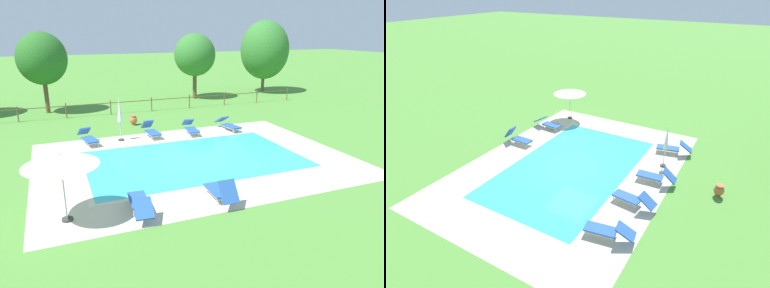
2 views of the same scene
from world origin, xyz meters
The scene contains 17 objects.
ground_plane centered at (0.00, 0.00, 0.00)m, with size 160.00×160.00×0.00m, color #518E38.
pool_deck_paving centered at (0.00, 0.00, 0.00)m, with size 14.47×10.44×0.01m, color beige.
swimming_pool_water centered at (0.00, 0.00, 0.01)m, with size 10.02×5.99×0.01m, color #38C6D1.
pool_coping_rim centered at (0.00, 0.00, 0.01)m, with size 10.50×6.47×0.01m.
sun_lounger_north_near_steps centered at (1.43, 4.13, 0.37)m, with size 0.82×2.08×0.80m.
sun_lounger_north_mid centered at (-3.67, -4.14, 0.36)m, with size 0.76×2.10×0.73m.
sun_lounger_north_far centered at (3.88, 4.05, 0.36)m, with size 0.93×2.12×0.76m.
sun_lounger_north_end centered at (-0.79, -4.39, 0.40)m, with size 0.64×1.86×1.00m.
sun_lounger_south_near_corner centered at (-4.41, 4.34, 0.37)m, with size 0.98×2.09×0.82m.
sun_lounger_south_mid centered at (-0.89, 4.42, 0.38)m, with size 0.72×2.00×0.88m.
patio_umbrella_open_foreground centered at (-5.98, -3.81, 2.07)m, with size 2.34×2.34×2.30m.
patio_umbrella_closed_row_west centered at (-2.66, 4.30, 1.56)m, with size 0.32×0.32×2.40m.
terracotta_urn_near_fence centered at (-1.24, 7.39, 0.35)m, with size 0.48×0.48×0.64m.
perimeter_fence centered at (0.97, 11.01, 0.69)m, with size 24.54×0.08×1.05m.
tree_far_west centered at (13.48, 15.39, 4.04)m, with size 4.57×4.57×6.77m.
tree_west_mid centered at (6.00, 14.74, 3.79)m, with size 3.58×3.58×5.62m.
tree_centre centered at (-6.31, 13.32, 3.92)m, with size 3.50×3.50×5.79m.
Camera 1 is at (-6.05, -14.84, 5.87)m, focal length 33.53 mm.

